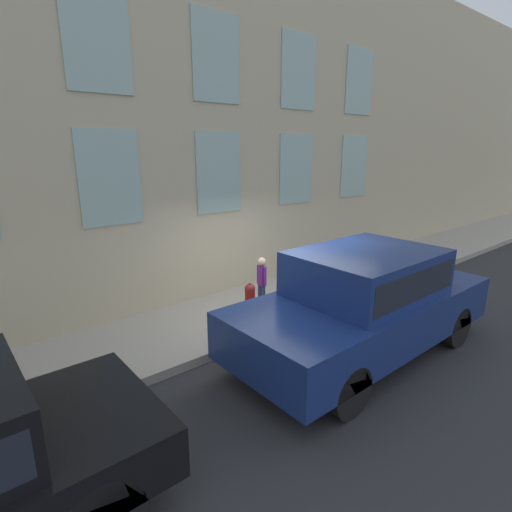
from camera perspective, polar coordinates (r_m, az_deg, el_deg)
name	(u,v)px	position (r m, az deg, el deg)	size (l,w,h in m)	color
ground_plane	(289,331)	(8.14, 4.74, -10.56)	(80.00, 80.00, 0.00)	#2D2D30
sidewalk	(252,309)	(8.90, -0.58, -7.60)	(2.34, 60.00, 0.16)	#A8A093
building_facade	(213,116)	(9.29, -6.11, 19.27)	(0.33, 40.00, 8.40)	#C6B793
fire_hydrant	(250,302)	(7.96, -0.86, -6.64)	(0.27, 0.40, 0.79)	red
person	(262,279)	(8.41, 0.81, -3.28)	(0.28, 0.19, 1.17)	navy
parked_car_navy_near	(364,299)	(7.12, 15.22, -5.93)	(2.07, 5.05, 1.88)	black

